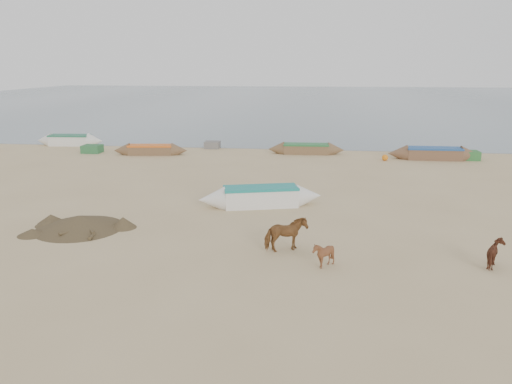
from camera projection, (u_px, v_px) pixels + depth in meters
ground at (244, 242)px, 19.31m from camera, size 140.00×140.00×0.00m
sea at (303, 99)px, 98.18m from camera, size 160.00×160.00×0.00m
cow_adult at (286, 234)px, 18.25m from camera, size 1.69×1.25×1.30m
calf_front at (323, 254)px, 16.84m from camera, size 0.91×0.82×0.93m
calf_right at (497, 254)px, 16.81m from camera, size 0.83×0.97×0.96m
near_canoe at (261, 197)px, 24.11m from camera, size 6.12×2.74×0.98m
debris_pile at (79, 222)px, 20.90m from camera, size 4.56×4.56×0.56m
waterline_canoes at (268, 148)px, 38.35m from camera, size 60.25×5.29×0.90m
beach_clutter at (332, 151)px, 37.73m from camera, size 46.29×4.70×0.64m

